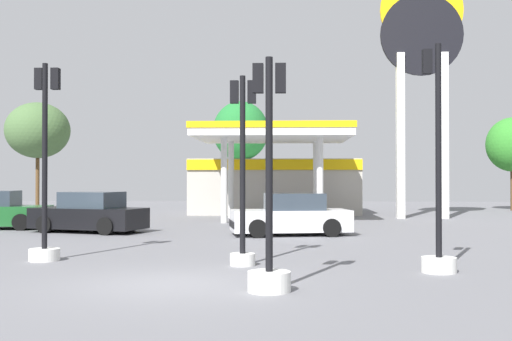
% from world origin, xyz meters
% --- Properties ---
extents(ground_plane, '(90.00, 90.00, 0.00)m').
position_xyz_m(ground_plane, '(0.00, 0.00, 0.00)').
color(ground_plane, slate).
rests_on(ground_plane, ground).
extents(gas_station, '(10.05, 13.12, 4.78)m').
position_xyz_m(gas_station, '(1.66, 24.77, 2.08)').
color(gas_station, '#ADA89E').
rests_on(gas_station, ground).
extents(station_pole_sign, '(4.42, 0.56, 13.43)m').
position_xyz_m(station_pole_sign, '(9.64, 21.15, 8.66)').
color(station_pole_sign, white).
rests_on(station_pole_sign, ground).
extents(car_0, '(4.73, 2.66, 1.60)m').
position_xyz_m(car_0, '(2.51, 11.04, 0.72)').
color(car_0, black).
rests_on(car_0, ground).
extents(car_1, '(4.87, 3.11, 1.62)m').
position_xyz_m(car_1, '(-5.56, 11.96, 0.73)').
color(car_1, black).
rests_on(car_1, ground).
extents(traffic_signal_0, '(0.80, 0.80, 5.29)m').
position_xyz_m(traffic_signal_0, '(5.82, 1.84, 1.34)').
color(traffic_signal_0, silver).
rests_on(traffic_signal_0, ground).
extents(traffic_signal_1, '(0.83, 0.83, 4.51)m').
position_xyz_m(traffic_signal_1, '(2.00, -0.75, 1.27)').
color(traffic_signal_1, silver).
rests_on(traffic_signal_1, ground).
extents(traffic_signal_2, '(0.65, 0.67, 4.73)m').
position_xyz_m(traffic_signal_2, '(1.24, 2.80, 1.93)').
color(traffic_signal_2, silver).
rests_on(traffic_signal_2, ground).
extents(traffic_signal_3, '(0.80, 0.80, 5.20)m').
position_xyz_m(traffic_signal_3, '(-4.02, 3.43, 1.70)').
color(traffic_signal_3, silver).
rests_on(traffic_signal_3, ground).
extents(tree_0, '(4.36, 4.36, 7.37)m').
position_xyz_m(tree_0, '(-14.74, 29.45, 5.43)').
color(tree_0, brown).
rests_on(tree_0, ground).
extents(tree_1, '(3.66, 3.66, 7.24)m').
position_xyz_m(tree_1, '(-0.65, 28.41, 5.26)').
color(tree_1, brown).
rests_on(tree_1, ground).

